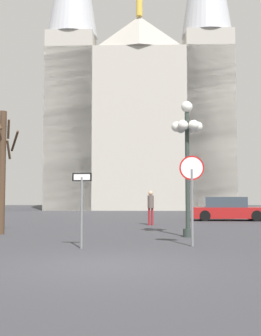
{
  "coord_description": "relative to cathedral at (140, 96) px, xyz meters",
  "views": [
    {
      "loc": [
        0.64,
        -8.79,
        1.47
      ],
      "look_at": [
        0.38,
        19.01,
        3.38
      ],
      "focal_mm": 44.0,
      "sensor_mm": 36.0,
      "label": 1
    }
  ],
  "objects": [
    {
      "name": "bare_tree",
      "position": [
        -5.81,
        -29.71,
        -10.13
      ],
      "size": [
        1.32,
        1.18,
        5.11
      ],
      "color": "#473323",
      "rests_on": "ground"
    },
    {
      "name": "cathedral",
      "position": [
        0.0,
        0.0,
        0.0
      ],
      "size": [
        20.35,
        10.7,
        38.03
      ],
      "color": "#ADA89E",
      "rests_on": "ground"
    },
    {
      "name": "street_lamp",
      "position": [
        1.33,
        -30.82,
        -9.27
      ],
      "size": [
        1.15,
        1.04,
        4.97
      ],
      "color": "#2D3833",
      "rests_on": "ground"
    },
    {
      "name": "one_way_arrow_sign",
      "position": [
        -2.1,
        -34.15,
        -11.42
      ],
      "size": [
        0.56,
        0.11,
        2.14
      ],
      "color": "slate",
      "rests_on": "ground"
    },
    {
      "name": "stop_sign",
      "position": [
        1.11,
        -33.55,
        -10.88
      ],
      "size": [
        0.74,
        0.09,
        2.68
      ],
      "color": "slate",
      "rests_on": "ground"
    },
    {
      "name": "pedestrian_walking",
      "position": [
        0.23,
        -24.64,
        -11.69
      ],
      "size": [
        0.32,
        0.32,
        1.75
      ],
      "color": "maroon",
      "rests_on": "ground"
    },
    {
      "name": "ground_plane",
      "position": [
        -1.24,
        -37.03,
        -12.75
      ],
      "size": [
        120.0,
        120.0,
        0.0
      ],
      "primitive_type": "plane",
      "color": "#38383D"
    },
    {
      "name": "parked_car_near_red",
      "position": [
        5.05,
        -20.62,
        -12.08
      ],
      "size": [
        4.51,
        1.95,
        1.43
      ],
      "color": "maroon",
      "rests_on": "ground"
    }
  ]
}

